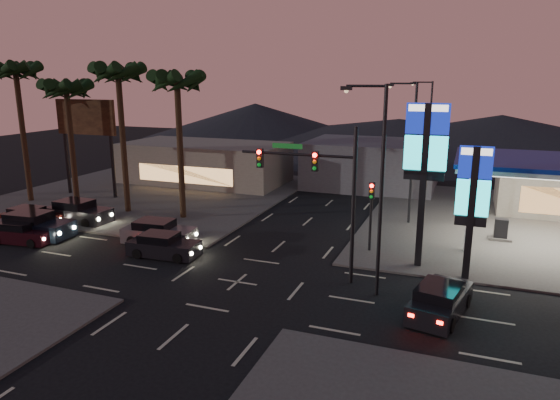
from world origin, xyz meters
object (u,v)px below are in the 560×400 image
at_px(suv_station, 440,301).
at_px(car_lane_a_mid, 22,233).
at_px(car_lane_b_mid, 78,212).
at_px(pylon_sign_short, 473,193).
at_px(car_lane_b_rear, 30,218).
at_px(car_lane_b_front, 158,233).
at_px(car_lane_a_rear, 33,226).
at_px(traffic_signal_mast, 320,181).
at_px(pylon_sign_tall, 425,153).
at_px(car_lane_a_front, 163,246).

bearing_deg(suv_station, car_lane_a_mid, 177.57).
distance_m(car_lane_a_mid, car_lane_b_mid, 4.97).
height_order(car_lane_b_mid, suv_station, car_lane_b_mid).
xyz_separation_m(pylon_sign_short, car_lane_b_rear, (-29.05, -0.65, -4.01)).
xyz_separation_m(car_lane_b_front, car_lane_b_rear, (-10.68, -0.01, -0.06)).
height_order(car_lane_a_rear, car_lane_b_mid, car_lane_a_rear).
height_order(traffic_signal_mast, car_lane_b_front, traffic_signal_mast).
height_order(car_lane_a_rear, car_lane_b_rear, car_lane_a_rear).
bearing_deg(pylon_sign_tall, car_lane_b_mid, 179.01).
bearing_deg(traffic_signal_mast, car_lane_a_mid, -176.93).
distance_m(car_lane_a_mid, car_lane_a_rear, 1.10).
xyz_separation_m(traffic_signal_mast, car_lane_a_front, (-9.51, -0.03, -4.58)).
bearing_deg(pylon_sign_short, car_lane_a_rear, -174.72).
bearing_deg(car_lane_a_mid, pylon_sign_short, 7.60).
bearing_deg(pylon_sign_short, traffic_signal_mast, -160.87).
xyz_separation_m(car_lane_a_front, car_lane_b_rear, (-12.29, 1.89, 0.00)).
distance_m(car_lane_a_front, car_lane_b_front, 2.49).
height_order(pylon_sign_short, car_lane_b_rear, pylon_sign_short).
bearing_deg(car_lane_a_front, car_lane_b_rear, 171.26).
bearing_deg(traffic_signal_mast, car_lane_a_rear, 179.90).
xyz_separation_m(traffic_signal_mast, car_lane_b_mid, (-19.40, 3.93, -4.47)).
xyz_separation_m(pylon_sign_short, car_lane_b_front, (-18.36, -0.63, -3.95)).
bearing_deg(car_lane_a_rear, pylon_sign_tall, 8.14).
xyz_separation_m(car_lane_a_mid, car_lane_b_mid, (0.01, 4.97, 0.12)).
xyz_separation_m(car_lane_a_rear, suv_station, (25.78, -2.16, -0.11)).
height_order(car_lane_a_rear, car_lane_b_front, car_lane_a_rear).
xyz_separation_m(car_lane_a_mid, car_lane_a_rear, (-0.14, 1.08, 0.15)).
distance_m(pylon_sign_short, car_lane_a_rear, 27.18).
distance_m(traffic_signal_mast, car_lane_a_rear, 20.05).
relative_size(car_lane_a_mid, car_lane_b_front, 0.91).
bearing_deg(car_lane_b_front, car_lane_a_mid, -160.60).
distance_m(pylon_sign_short, car_lane_b_rear, 29.33).
height_order(pylon_sign_tall, car_lane_a_rear, pylon_sign_tall).
bearing_deg(car_lane_a_front, car_lane_b_front, 130.24).
distance_m(car_lane_b_front, car_lane_b_rear, 10.68).
xyz_separation_m(car_lane_b_rear, suv_station, (28.03, -3.99, 0.03)).
height_order(car_lane_a_mid, car_lane_b_rear, car_lane_b_rear).
height_order(car_lane_a_mid, suv_station, suv_station).
relative_size(pylon_sign_tall, car_lane_a_mid, 2.08).
distance_m(traffic_signal_mast, car_lane_b_front, 12.15).
bearing_deg(car_lane_b_front, car_lane_a_rear, -167.68).
xyz_separation_m(pylon_sign_short, suv_station, (-1.02, -4.64, -3.98)).
xyz_separation_m(car_lane_a_front, car_lane_b_mid, (-9.89, 3.95, 0.11)).
bearing_deg(car_lane_b_rear, suv_station, -8.11).
bearing_deg(pylon_sign_tall, car_lane_a_rear, -171.86).
height_order(pylon_sign_tall, car_lane_a_front, pylon_sign_tall).
bearing_deg(suv_station, car_lane_a_rear, 175.20).
height_order(pylon_sign_tall, car_lane_b_mid, pylon_sign_tall).
distance_m(pylon_sign_short, car_lane_b_front, 18.79).
relative_size(car_lane_a_front, car_lane_b_front, 0.91).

